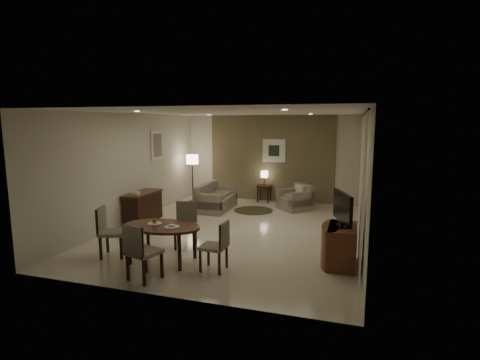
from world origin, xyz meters
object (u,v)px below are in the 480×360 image
(chair_near, at_px, (144,251))
(chair_right, at_px, (214,246))
(console_desk, at_px, (143,207))
(chair_left, at_px, (113,232))
(chair_far, at_px, (186,225))
(armchair, at_px, (295,197))
(sofa, at_px, (216,197))
(tv_cabinet, at_px, (342,246))
(side_table, at_px, (264,193))
(floor_lamp, at_px, (193,178))
(dining_table, at_px, (163,243))

(chair_near, relative_size, chair_right, 1.10)
(console_desk, relative_size, chair_left, 1.29)
(chair_far, bearing_deg, armchair, 50.24)
(chair_near, bearing_deg, console_desk, -41.82)
(console_desk, bearing_deg, sofa, 54.75)
(tv_cabinet, xyz_separation_m, chair_left, (-4.09, -0.81, 0.12))
(console_desk, height_order, side_table, console_desk)
(tv_cabinet, xyz_separation_m, floor_lamp, (-4.72, 4.14, 0.39))
(console_desk, bearing_deg, chair_right, -40.10)
(chair_near, bearing_deg, chair_right, -127.45)
(console_desk, relative_size, tv_cabinet, 1.33)
(chair_near, xyz_separation_m, chair_right, (0.91, 0.67, -0.04))
(chair_right, height_order, side_table, chair_right)
(chair_far, xyz_separation_m, side_table, (0.47, 4.70, -0.19))
(console_desk, distance_m, floor_lamp, 2.67)
(chair_right, distance_m, side_table, 5.65)
(dining_table, relative_size, side_table, 2.70)
(dining_table, bearing_deg, armchair, 70.96)
(chair_left, height_order, side_table, chair_left)
(chair_near, bearing_deg, chair_left, -17.86)
(tv_cabinet, bearing_deg, side_table, 118.27)
(tv_cabinet, distance_m, armchair, 4.21)
(chair_near, relative_size, floor_lamp, 0.63)
(tv_cabinet, relative_size, armchair, 1.11)
(sofa, distance_m, side_table, 1.78)
(tv_cabinet, bearing_deg, chair_near, -152.41)
(chair_near, height_order, floor_lamp, floor_lamp)
(tv_cabinet, distance_m, dining_table, 3.18)
(sofa, relative_size, side_table, 2.99)
(dining_table, height_order, chair_right, chair_right)
(tv_cabinet, relative_size, sofa, 0.58)
(side_table, relative_size, floor_lamp, 0.36)
(chair_right, bearing_deg, dining_table, -94.92)
(dining_table, xyz_separation_m, floor_lamp, (-1.64, 4.91, 0.41))
(console_desk, xyz_separation_m, floor_lamp, (0.17, 2.64, 0.36))
(armchair, bearing_deg, floor_lamp, -137.33)
(chair_right, relative_size, side_table, 1.63)
(side_table, height_order, floor_lamp, floor_lamp)
(tv_cabinet, xyz_separation_m, chair_far, (-3.02, 0.05, 0.10))
(tv_cabinet, distance_m, chair_right, 2.24)
(floor_lamp, bearing_deg, chair_left, -82.67)
(chair_left, xyz_separation_m, floor_lamp, (-0.64, 4.94, 0.27))
(chair_far, bearing_deg, chair_right, -61.91)
(tv_cabinet, bearing_deg, chair_right, -156.88)
(side_table, bearing_deg, armchair, -36.01)
(armchair, xyz_separation_m, floor_lamp, (-3.27, 0.19, 0.38))
(chair_left, xyz_separation_m, sofa, (0.48, 4.12, -0.10))
(chair_near, distance_m, sofa, 4.91)
(dining_table, relative_size, armchair, 1.74)
(chair_right, bearing_deg, floor_lamp, -150.73)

